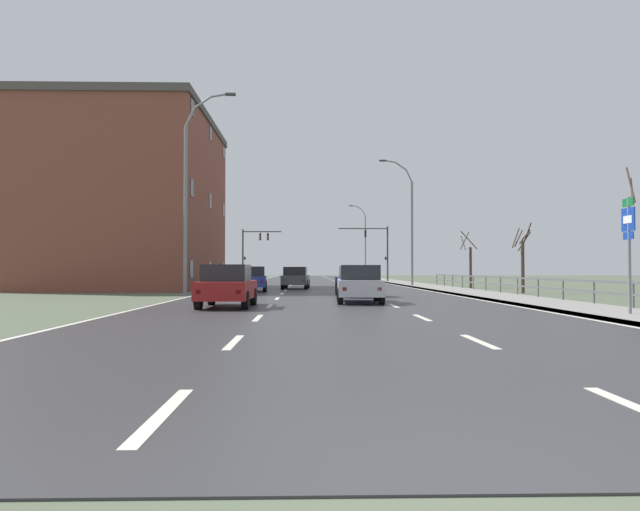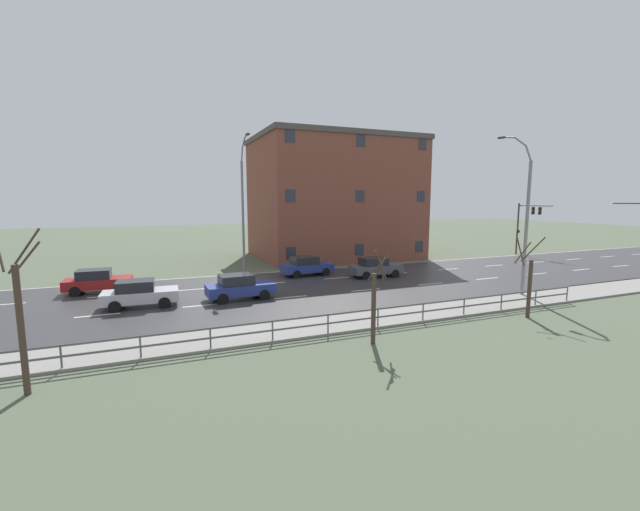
{
  "view_description": "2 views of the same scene",
  "coord_description": "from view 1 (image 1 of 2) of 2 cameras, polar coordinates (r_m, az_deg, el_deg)",
  "views": [
    {
      "loc": [
        -0.97,
        -3.55,
        1.4
      ],
      "look_at": [
        0.58,
        61.39,
        2.95
      ],
      "focal_mm": 32.39,
      "sensor_mm": 36.0,
      "label": 1
    },
    {
      "loc": [
        26.28,
        21.18,
        6.11
      ],
      "look_at": [
        0.0,
        31.98,
        2.24
      ],
      "focal_mm": 22.83,
      "sensor_mm": 36.0,
      "label": 2
    }
  ],
  "objects": [
    {
      "name": "car_distant",
      "position": [
        36.31,
        -6.74,
        -2.3
      ],
      "size": [
        2.03,
        4.2,
        1.57
      ],
      "rotation": [
        0.0,
        0.0,
        0.06
      ],
      "color": "navy",
      "rests_on": "ground"
    },
    {
      "name": "car_near_right",
      "position": [
        41.04,
        -2.42,
        -2.2
      ],
      "size": [
        2.02,
        4.19,
        1.57
      ],
      "rotation": [
        0.0,
        0.0,
        -0.06
      ],
      "color": "#474C51",
      "rests_on": "ground"
    },
    {
      "name": "street_lamp_distant",
      "position": [
        83.78,
        4.4,
        1.26
      ],
      "size": [
        2.47,
        0.24,
        10.71
      ],
      "color": "slate",
      "rests_on": "ground"
    },
    {
      "name": "traffic_signal_left",
      "position": [
        63.4,
        -6.7,
        0.93
      ],
      "size": [
        4.29,
        0.36,
        5.77
      ],
      "color": "#38383A",
      "rests_on": "ground"
    },
    {
      "name": "bare_tree_far",
      "position": [
        44.37,
        14.57,
        -0.74
      ],
      "size": [
        1.11,
        1.65,
        4.26
      ],
      "color": "#423328",
      "rests_on": "ground"
    },
    {
      "name": "car_near_left",
      "position": [
        21.33,
        -9.14,
        -2.95
      ],
      "size": [
        1.89,
        4.13,
        1.57
      ],
      "rotation": [
        0.0,
        0.0,
        -0.02
      ],
      "color": "maroon",
      "rests_on": "ground"
    },
    {
      "name": "traffic_signal_right",
      "position": [
        63.19,
        5.78,
        1.03
      ],
      "size": [
        5.45,
        0.36,
        6.1
      ],
      "color": "#38383A",
      "rests_on": "ground"
    },
    {
      "name": "street_lamp_midground",
      "position": [
        47.33,
        8.84,
        3.04
      ],
      "size": [
        2.75,
        0.24,
        10.32
      ],
      "color": "slate",
      "rests_on": "ground"
    },
    {
      "name": "ground_plane",
      "position": [
        51.58,
        -0.29,
        -2.99
      ],
      "size": [
        160.0,
        160.0,
        0.12
      ],
      "color": "#4C5642"
    },
    {
      "name": "car_far_right",
      "position": [
        23.91,
        3.91,
        -2.79
      ],
      "size": [
        1.97,
        4.17,
        1.57
      ],
      "rotation": [
        0.0,
        0.0,
        -0.04
      ],
      "color": "#B7B7BC",
      "rests_on": "ground"
    },
    {
      "name": "bare_tree_mid",
      "position": [
        35.57,
        19.38,
        -0.52
      ],
      "size": [
        1.15,
        0.87,
        4.12
      ],
      "color": "#423328",
      "rests_on": "ground"
    },
    {
      "name": "brick_building",
      "position": [
        45.25,
        -18.54,
        4.98
      ],
      "size": [
        12.52,
        16.54,
        12.68
      ],
      "color": "brown",
      "rests_on": "ground"
    },
    {
      "name": "car_far_left",
      "position": [
        29.6,
        3.59,
        -2.52
      ],
      "size": [
        1.98,
        4.18,
        1.57
      ],
      "rotation": [
        0.0,
        0.0,
        0.05
      ],
      "color": "navy",
      "rests_on": "ground"
    },
    {
      "name": "highway_sign",
      "position": [
        18.97,
        28.2,
        1.34
      ],
      "size": [
        0.09,
        0.68,
        3.5
      ],
      "color": "slate",
      "rests_on": "ground"
    },
    {
      "name": "road_asphalt_strip",
      "position": [
        63.57,
        -0.49,
        -2.62
      ],
      "size": [
        14.0,
        120.0,
        0.03
      ],
      "color": "#303033",
      "rests_on": "ground"
    },
    {
      "name": "street_lamp_left_bank",
      "position": [
        32.6,
        -12.82,
        5.77
      ],
      "size": [
        2.83,
        0.24,
        11.16
      ],
      "color": "slate",
      "rests_on": "ground"
    },
    {
      "name": "guardrail",
      "position": [
        29.99,
        19.8,
        -2.61
      ],
      "size": [
        0.07,
        39.23,
        1.0
      ],
      "color": "#515459",
      "rests_on": "ground"
    },
    {
      "name": "sidewalk_right",
      "position": [
        64.25,
        7.05,
        -2.55
      ],
      "size": [
        3.0,
        120.0,
        0.12
      ],
      "color": "gray",
      "rests_on": "ground"
    }
  ]
}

